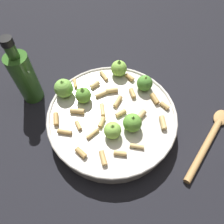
# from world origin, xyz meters

# --- Properties ---
(ground_plane) EXTENTS (2.40, 2.40, 0.00)m
(ground_plane) POSITION_xyz_m (0.00, 0.00, 0.00)
(ground_plane) COLOR black
(cooking_pan) EXTENTS (0.31, 0.31, 0.10)m
(cooking_pan) POSITION_xyz_m (0.00, -0.00, 0.03)
(cooking_pan) COLOR beige
(cooking_pan) RESTS_ON ground
(olive_oil_bottle) EXTENTS (0.06, 0.06, 0.19)m
(olive_oil_bottle) POSITION_xyz_m (0.24, -0.00, 0.08)
(olive_oil_bottle) COLOR #336023
(olive_oil_bottle) RESTS_ON ground
(wooden_spoon) EXTENTS (0.08, 0.23, 0.02)m
(wooden_spoon) POSITION_xyz_m (-0.24, -0.05, 0.01)
(wooden_spoon) COLOR #B2844C
(wooden_spoon) RESTS_ON ground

